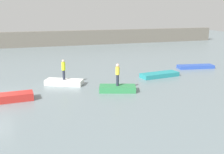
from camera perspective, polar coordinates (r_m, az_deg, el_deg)
embankment_wall at (r=48.63m, az=-21.24°, el=7.45°), size 80.00×1.20×2.65m
rowboat_red at (r=19.97m, az=-21.68°, el=-4.18°), size 3.57×1.29×0.54m
rowboat_white at (r=23.09m, az=-10.28°, el=-1.09°), size 3.36×2.48×0.45m
rowboat_green at (r=20.86m, az=1.19°, el=-2.50°), size 3.08×2.04×0.46m
rowboat_teal at (r=25.81m, az=10.22°, el=0.48°), size 3.92×1.67×0.41m
rowboat_blue at (r=30.70m, az=17.58°, el=2.16°), size 4.12×1.80×0.35m
person_hiviz_shirt at (r=22.81m, az=-10.41°, el=1.78°), size 0.32×0.32×1.73m
person_yellow_shirt at (r=20.54m, az=1.21°, el=0.79°), size 0.32×0.32×1.77m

